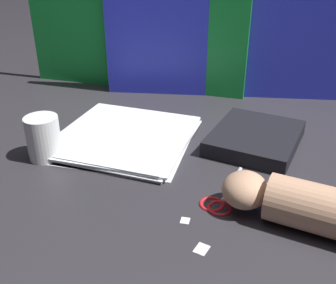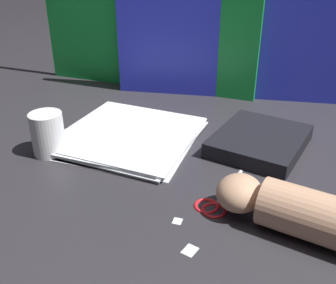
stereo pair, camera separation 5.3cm
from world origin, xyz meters
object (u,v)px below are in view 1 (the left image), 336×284
Objects in this scene: scissors at (226,197)px; mug at (44,138)px; book_closed at (255,138)px; hand_forearm at (326,211)px; paper_stack at (125,137)px.

mug reaches higher than scissors.
hand_forearm is (0.12, -0.29, 0.02)m from book_closed.
scissors is at bearing 162.04° from hand_forearm.
hand_forearm reaches higher than paper_stack.
mug is (-0.14, -0.12, 0.04)m from paper_stack.
paper_stack is 0.31m from book_closed.
scissors is 0.41m from mug.
mug is at bearing 168.48° from hand_forearm.
hand_forearm is at bearing -66.83° from book_closed.
paper_stack is at bearing -170.38° from book_closed.
mug is at bearing -140.31° from paper_stack.
book_closed reaches higher than paper_stack.
hand_forearm is at bearing -28.77° from paper_stack.
paper_stack is at bearing 151.23° from hand_forearm.
paper_stack is 0.49m from hand_forearm.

